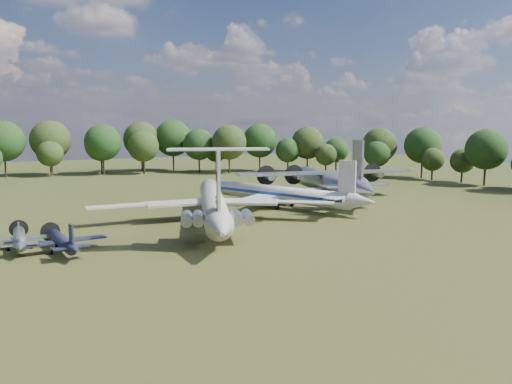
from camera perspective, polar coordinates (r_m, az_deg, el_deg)
name	(u,v)px	position (r m, az deg, el deg)	size (l,w,h in m)	color
ground	(187,226)	(76.16, -7.94, -3.87)	(300.00, 300.00, 0.00)	#223D14
il62_airliner	(213,207)	(77.64, -4.91, -1.76)	(38.29, 49.77, 4.88)	silver
tu104_jet	(281,197)	(91.61, 2.83, -0.56)	(29.59, 39.46, 3.95)	silver
an12_transport	(327,185)	(103.17, 8.15, 0.75)	(37.02, 41.38, 5.44)	#ADB0B5
small_prop_west	(62,244)	(64.43, -21.28, -5.54)	(10.57, 14.41, 2.11)	#151C31
small_prop_northwest	(20,241)	(68.21, -25.41, -5.07)	(10.27, 14.01, 2.05)	#A7A9AF
person_on_il62	(217,200)	(63.63, -4.44, -0.90)	(0.62, 0.41, 1.70)	#865D44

